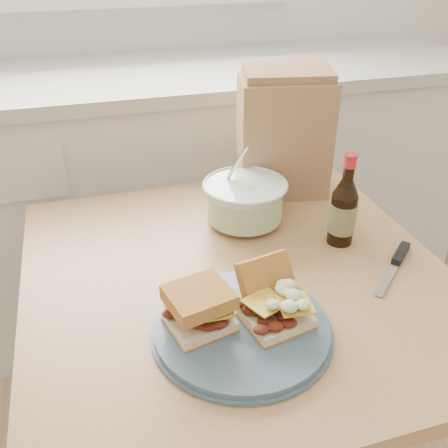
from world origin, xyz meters
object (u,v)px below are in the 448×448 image
object	(u,v)px
beer_bottle	(343,211)
paper_bag	(283,137)
plate	(242,328)
dining_table	(237,311)
coleslaw_bowl	(245,203)

from	to	relation	value
beer_bottle	paper_bag	bearing A→B (deg)	103.84
plate	beer_bottle	xyz separation A→B (m)	(0.31, 0.22, 0.07)
dining_table	paper_bag	distance (m)	0.48
dining_table	coleslaw_bowl	world-z (taller)	coleslaw_bowl
dining_table	plate	world-z (taller)	plate
coleslaw_bowl	plate	bearing A→B (deg)	-108.85
plate	paper_bag	world-z (taller)	paper_bag
beer_bottle	paper_bag	distance (m)	0.29
coleslaw_bowl	beer_bottle	xyz separation A→B (m)	(0.18, -0.14, 0.03)
dining_table	plate	size ratio (longest dim) A/B	2.81
beer_bottle	paper_bag	size ratio (longest dim) A/B	0.72
dining_table	paper_bag	size ratio (longest dim) A/B	2.91
plate	beer_bottle	distance (m)	0.38
dining_table	paper_bag	world-z (taller)	paper_bag
coleslaw_bowl	paper_bag	xyz separation A→B (m)	(0.15, 0.14, 0.10)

